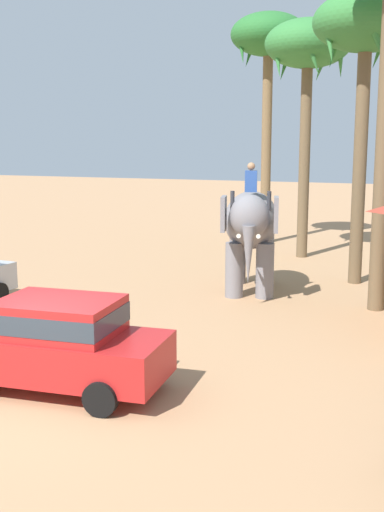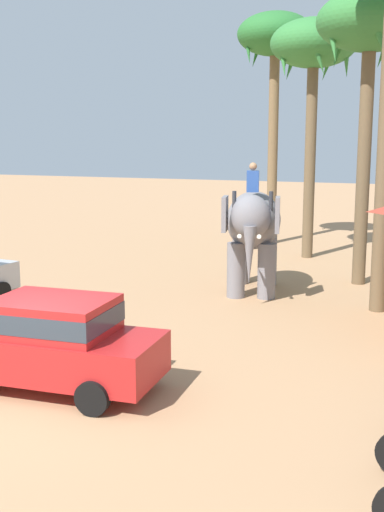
# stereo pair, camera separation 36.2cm
# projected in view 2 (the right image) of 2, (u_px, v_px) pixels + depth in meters

# --- Properties ---
(ground_plane) EXTENTS (120.00, 120.00, 0.00)m
(ground_plane) POSITION_uv_depth(u_px,v_px,m) (35.00, 398.00, 11.42)
(ground_plane) COLOR tan
(car_sedan_foreground) EXTENTS (4.23, 2.13, 1.70)m
(car_sedan_foreground) POSITION_uv_depth(u_px,v_px,m) (51.00, 340.00, 11.70)
(car_sedan_foreground) COLOR red
(car_sedan_foreground) RESTS_ON ground
(elephant_with_mahout) EXTENTS (2.38, 4.02, 3.88)m
(elephant_with_mahout) POSITION_uv_depth(u_px,v_px,m) (253.00, 226.00, 18.98)
(elephant_with_mahout) COLOR slate
(elephant_with_mahout) RESTS_ON ground
(palm_tree_near_hut) EXTENTS (3.20, 3.20, 8.91)m
(palm_tree_near_hut) POSITION_uv_depth(u_px,v_px,m) (314.00, 51.00, 23.70)
(palm_tree_near_hut) COLOR brown
(palm_tree_near_hut) RESTS_ON ground
(palm_tree_far_back) EXTENTS (3.20, 3.20, 8.88)m
(palm_tree_far_back) POSITION_uv_depth(u_px,v_px,m) (370.00, 31.00, 19.12)
(palm_tree_far_back) COLOR brown
(palm_tree_far_back) RESTS_ON ground
(palm_tree_leaning_seaward) EXTENTS (3.20, 3.20, 9.77)m
(palm_tree_leaning_seaward) POSITION_uv_depth(u_px,v_px,m) (275.00, 43.00, 26.99)
(palm_tree_leaning_seaward) COLOR brown
(palm_tree_leaning_seaward) RESTS_ON ground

